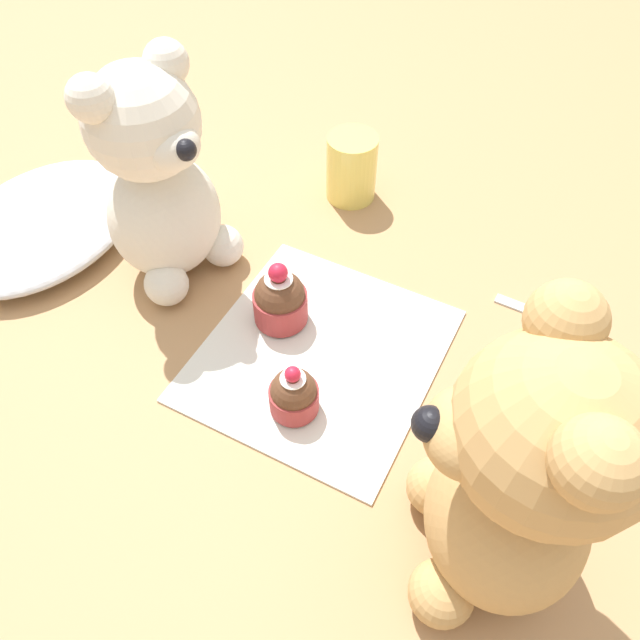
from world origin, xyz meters
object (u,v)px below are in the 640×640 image
object	(u,v)px
teddy_bear_cream	(158,181)
teddy_bear_tan	(519,481)
juice_glass	(351,168)
teaspoon	(546,316)
cupcake_near_tan_bear	(294,394)
cupcake_near_cream_bear	(280,299)

from	to	relation	value
teddy_bear_cream	teddy_bear_tan	size ratio (longest dim) A/B	0.92
teddy_bear_tan	juice_glass	size ratio (longest dim) A/B	3.19
teddy_bear_tan	teaspoon	size ratio (longest dim) A/B	2.42
teddy_bear_tan	teaspoon	world-z (taller)	teddy_bear_tan
cupcake_near_tan_bear	teaspoon	world-z (taller)	cupcake_near_tan_bear
cupcake_near_cream_bear	teaspoon	size ratio (longest dim) A/B	0.70
cupcake_near_cream_bear	teaspoon	world-z (taller)	cupcake_near_cream_bear
teddy_bear_tan	cupcake_near_cream_bear	world-z (taller)	teddy_bear_tan
cupcake_near_tan_bear	teddy_bear_cream	bearing A→B (deg)	63.04
teaspoon	cupcake_near_tan_bear	bearing A→B (deg)	52.48
cupcake_near_cream_bear	cupcake_near_tan_bear	bearing A→B (deg)	-143.78
teddy_bear_tan	juice_glass	bearing A→B (deg)	-164.34
cupcake_near_tan_bear	teaspoon	size ratio (longest dim) A/B	0.54
cupcake_near_cream_bear	teaspoon	bearing A→B (deg)	-61.61
cupcake_near_cream_bear	juice_glass	distance (m)	0.22
cupcake_near_cream_bear	juice_glass	size ratio (longest dim) A/B	0.92
cupcake_near_tan_bear	juice_glass	distance (m)	0.32
cupcake_near_tan_bear	cupcake_near_cream_bear	bearing A→B (deg)	36.22
cupcake_near_cream_bear	cupcake_near_tan_bear	xyz separation A→B (m)	(-0.09, -0.07, -0.01)
cupcake_near_cream_bear	juice_glass	world-z (taller)	same
teddy_bear_cream	cupcake_near_tan_bear	distance (m)	0.25
teddy_bear_cream	juice_glass	world-z (taller)	teddy_bear_cream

